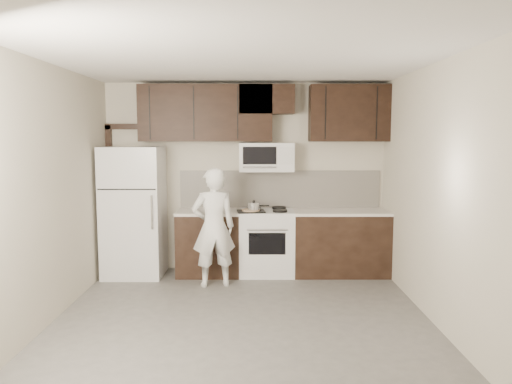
{
  "coord_description": "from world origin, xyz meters",
  "views": [
    {
      "loc": [
        0.14,
        -4.97,
        1.95
      ],
      "look_at": [
        0.15,
        0.9,
        1.29
      ],
      "focal_mm": 35.0,
      "sensor_mm": 36.0,
      "label": 1
    }
  ],
  "objects_px": {
    "stove": "(267,242)",
    "refrigerator": "(134,212)",
    "microwave": "(267,157)",
    "person": "(214,227)"
  },
  "relations": [
    {
      "from": "stove",
      "to": "refrigerator",
      "type": "distance_m",
      "value": 1.9
    },
    {
      "from": "stove",
      "to": "microwave",
      "type": "height_order",
      "value": "microwave"
    },
    {
      "from": "microwave",
      "to": "refrigerator",
      "type": "xyz_separation_m",
      "value": [
        -1.85,
        -0.17,
        -0.75
      ]
    },
    {
      "from": "person",
      "to": "stove",
      "type": "bearing_deg",
      "value": -155.1
    },
    {
      "from": "refrigerator",
      "to": "microwave",
      "type": "bearing_deg",
      "value": 5.15
    },
    {
      "from": "stove",
      "to": "person",
      "type": "distance_m",
      "value": 0.95
    },
    {
      "from": "stove",
      "to": "microwave",
      "type": "relative_size",
      "value": 1.24
    },
    {
      "from": "stove",
      "to": "refrigerator",
      "type": "xyz_separation_m",
      "value": [
        -1.85,
        -0.05,
        0.44
      ]
    },
    {
      "from": "microwave",
      "to": "refrigerator",
      "type": "relative_size",
      "value": 0.42
    },
    {
      "from": "stove",
      "to": "refrigerator",
      "type": "relative_size",
      "value": 0.52
    }
  ]
}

